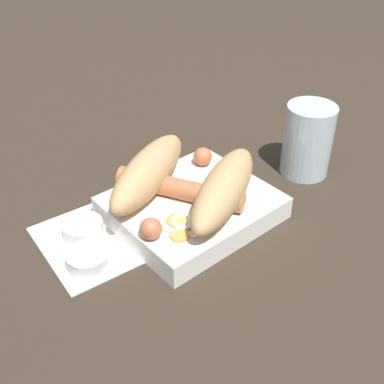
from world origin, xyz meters
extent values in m
plane|color=#33281E|center=(0.00, 0.00, 0.00)|extent=(3.00, 3.00, 0.00)
cube|color=silver|center=(0.00, 0.00, 0.02)|extent=(0.21, 0.18, 0.03)
ellipsoid|color=tan|center=(0.02, -0.04, 0.06)|extent=(0.19, 0.14, 0.06)
ellipsoid|color=tan|center=(-0.03, 0.05, 0.06)|extent=(0.19, 0.14, 0.06)
cylinder|color=#B26642|center=(-0.01, 0.01, 0.05)|extent=(0.11, 0.17, 0.03)
sphere|color=#B26642|center=(0.07, 0.05, 0.05)|extent=(0.03, 0.03, 0.03)
sphere|color=#B26642|center=(-0.09, -0.03, 0.05)|extent=(0.03, 0.03, 0.03)
cylinder|color=#F99E4C|center=(-0.06, -0.05, 0.03)|extent=(0.03, 0.03, 0.00)
cylinder|color=orange|center=(-0.05, -0.02, 0.03)|extent=(0.03, 0.03, 0.00)
cylinder|color=#F99E4C|center=(-0.05, -0.03, 0.03)|extent=(0.03, 0.03, 0.00)
torus|color=silver|center=(-0.04, -0.03, 0.03)|extent=(0.03, 0.03, 0.01)
torus|color=silver|center=(-0.05, -0.02, 0.03)|extent=(0.04, 0.04, 0.00)
torus|color=silver|center=(-0.04, -0.05, 0.03)|extent=(0.03, 0.03, 0.00)
cube|color=white|center=(-0.12, 0.04, 0.00)|extent=(0.16, 0.16, 0.00)
cylinder|color=white|center=(-0.13, 0.06, 0.01)|extent=(0.05, 0.05, 0.02)
cylinder|color=white|center=(-0.13, 0.06, 0.01)|extent=(0.04, 0.04, 0.01)
cylinder|color=white|center=(-0.16, 0.01, 0.01)|extent=(0.05, 0.05, 0.02)
cylinder|color=#4C662D|center=(-0.16, 0.01, 0.01)|extent=(0.04, 0.04, 0.01)
cylinder|color=silver|center=(0.21, -0.03, 0.06)|extent=(0.07, 0.07, 0.11)
camera|label=1|loc=(-0.34, -0.39, 0.41)|focal=45.00mm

